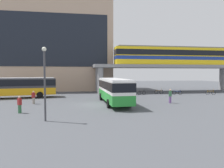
# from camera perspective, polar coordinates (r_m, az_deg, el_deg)

# --- Properties ---
(ground_plane) EXTENTS (120.00, 120.00, 0.00)m
(ground_plane) POSITION_cam_1_polar(r_m,az_deg,el_deg) (35.20, -6.22, -3.31)
(ground_plane) COLOR #47494F
(station_building) EXTENTS (26.28, 12.52, 19.60)m
(station_building) POSITION_cam_1_polar(r_m,az_deg,el_deg) (50.10, -16.07, 9.75)
(station_building) COLOR tan
(station_building) RESTS_ON ground_plane
(elevated_platform) EXTENTS (31.48, 6.69, 5.59)m
(elevated_platform) POSITION_cam_1_polar(r_m,az_deg,el_deg) (43.99, 15.62, 4.20)
(elevated_platform) COLOR gray
(elevated_platform) RESTS_ON ground_plane
(train) EXTENTS (24.79, 2.96, 3.84)m
(train) POSITION_cam_1_polar(r_m,az_deg,el_deg) (44.57, 16.91, 7.66)
(train) COLOR yellow
(train) RESTS_ON elevated_platform
(bus_main) EXTENTS (3.01, 11.11, 3.22)m
(bus_main) POSITION_cam_1_polar(r_m,az_deg,el_deg) (25.88, 0.54, -1.21)
(bus_main) COLOR #268C33
(bus_main) RESTS_ON ground_plane
(bus_secondary) EXTENTS (11.30, 4.25, 3.22)m
(bus_secondary) POSITION_cam_1_polar(r_m,az_deg,el_deg) (34.95, -24.80, -0.36)
(bus_secondary) COLOR orange
(bus_secondary) RESTS_ON ground_plane
(bicycle_black) EXTENTS (1.70, 0.67, 1.04)m
(bicycle_black) POSITION_cam_1_polar(r_m,az_deg,el_deg) (36.79, 8.43, -2.48)
(bicycle_black) COLOR black
(bicycle_black) RESTS_ON ground_plane
(bicycle_blue) EXTENTS (1.72, 0.63, 1.04)m
(bicycle_blue) POSITION_cam_1_polar(r_m,az_deg,el_deg) (38.59, 17.97, -2.34)
(bicycle_blue) COLOR black
(bicycle_blue) RESTS_ON ground_plane
(bicycle_orange) EXTENTS (1.76, 0.47, 1.04)m
(bicycle_orange) POSITION_cam_1_polar(r_m,az_deg,el_deg) (40.94, 26.14, -2.20)
(bicycle_orange) COLOR black
(bicycle_orange) RESTS_ON ground_plane
(bicycle_silver) EXTENTS (1.77, 0.41, 1.04)m
(bicycle_silver) POSITION_cam_1_polar(r_m,az_deg,el_deg) (34.13, 5.60, -2.91)
(bicycle_silver) COLOR black
(bicycle_silver) RESTS_ON ground_plane
(bicycle_green) EXTENTS (1.73, 0.57, 1.04)m
(bicycle_green) POSITION_cam_1_polar(r_m,az_deg,el_deg) (35.47, 3.55, -2.67)
(bicycle_green) COLOR black
(bicycle_green) RESTS_ON ground_plane
(bicycle_brown) EXTENTS (1.79, 0.10, 1.04)m
(bicycle_brown) POSITION_cam_1_polar(r_m,az_deg,el_deg) (39.16, 13.13, -2.19)
(bicycle_brown) COLOR black
(bicycle_brown) RESTS_ON ground_plane
(pedestrian_waiting_near_stop) EXTENTS (0.47, 0.46, 1.84)m
(pedestrian_waiting_near_stop) POSITION_cam_1_polar(r_m,az_deg,el_deg) (27.49, 16.16, -3.41)
(pedestrian_waiting_near_stop) COLOR #724C8C
(pedestrian_waiting_near_stop) RESTS_ON ground_plane
(pedestrian_near_building) EXTENTS (0.43, 0.48, 1.67)m
(pedestrian_near_building) POSITION_cam_1_polar(r_m,az_deg,el_deg) (27.55, -21.35, -3.69)
(pedestrian_near_building) COLOR gray
(pedestrian_near_building) RESTS_ON ground_plane
(pedestrian_walking_across) EXTENTS (0.47, 0.46, 1.69)m
(pedestrian_walking_across) POSITION_cam_1_polar(r_m,az_deg,el_deg) (21.87, -24.71, -5.47)
(pedestrian_walking_across) COLOR #33663F
(pedestrian_walking_across) RESTS_ON ground_plane
(lamp_post) EXTENTS (0.36, 0.36, 6.06)m
(lamp_post) POSITION_cam_1_polar(r_m,az_deg,el_deg) (17.23, -18.55, 1.76)
(lamp_post) COLOR #3F3F44
(lamp_post) RESTS_ON ground_plane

